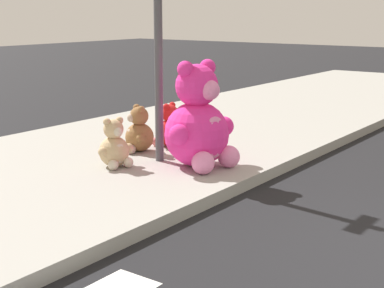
{
  "coord_description": "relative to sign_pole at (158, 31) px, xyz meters",
  "views": [
    {
      "loc": [
        -4.9,
        -0.43,
        2.11
      ],
      "look_at": [
        0.63,
        3.6,
        0.55
      ],
      "focal_mm": 54.99,
      "sensor_mm": 36.0,
      "label": 1
    }
  ],
  "objects": [
    {
      "name": "plush_tan",
      "position": [
        -0.58,
        0.27,
        -1.44
      ],
      "size": [
        0.48,
        0.45,
        0.64
      ],
      "color": "tan",
      "rests_on": "sidewalk"
    },
    {
      "name": "sign_pole",
      "position": [
        0.0,
        0.0,
        0.0
      ],
      "size": [
        0.56,
        0.11,
        3.2
      ],
      "color": "#4C4C51",
      "rests_on": "sidewalk"
    },
    {
      "name": "plush_pink_large",
      "position": [
        0.07,
        -0.59,
        -1.15
      ],
      "size": [
        1.04,
        0.95,
        1.36
      ],
      "color": "#F22D93",
      "rests_on": "sidewalk"
    },
    {
      "name": "plush_brown",
      "position": [
        0.23,
        0.58,
        -1.43
      ],
      "size": [
        0.48,
        0.47,
        0.67
      ],
      "color": "olive",
      "rests_on": "sidewalk"
    },
    {
      "name": "plush_red",
      "position": [
        0.76,
        0.46,
        -1.44
      ],
      "size": [
        0.49,
        0.45,
        0.64
      ],
      "color": "red",
      "rests_on": "sidewalk"
    },
    {
      "name": "sidewalk",
      "position": [
        -1.0,
        0.8,
        -1.77
      ],
      "size": [
        28.0,
        4.4,
        0.15
      ],
      "primitive_type": "cube",
      "color": "#9E9B93",
      "rests_on": "ground_plane"
    }
  ]
}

